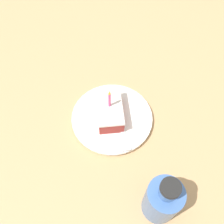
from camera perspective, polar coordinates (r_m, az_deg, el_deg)
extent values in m
cube|color=tan|center=(0.81, -1.52, -1.74)|extent=(2.40, 2.40, 0.04)
cylinder|color=white|center=(0.78, 0.00, -1.35)|extent=(0.23, 0.23, 0.02)
cylinder|color=white|center=(0.78, 0.00, -1.20)|extent=(0.24, 0.24, 0.01)
cube|color=#99332D|center=(0.76, -0.51, 0.22)|extent=(0.07, 0.12, 0.04)
cube|color=silver|center=(0.74, -0.52, 1.26)|extent=(0.07, 0.13, 0.01)
cylinder|color=#E04C8C|center=(0.71, -0.54, 2.65)|extent=(0.01, 0.01, 0.06)
cone|color=yellow|center=(0.68, -0.56, 4.30)|extent=(0.01, 0.01, 0.01)
cube|color=silver|center=(0.77, 1.54, -1.11)|extent=(0.02, 0.13, 0.00)
cube|color=silver|center=(0.73, 2.94, -6.82)|extent=(0.03, 0.05, 0.00)
cylinder|color=#3F66A5|center=(0.65, 10.80, -18.43)|extent=(0.08, 0.08, 0.13)
cylinder|color=#3F66A5|center=(0.57, 12.19, -16.48)|extent=(0.04, 0.04, 0.04)
cylinder|color=black|center=(0.55, 12.66, -15.80)|extent=(0.04, 0.04, 0.01)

